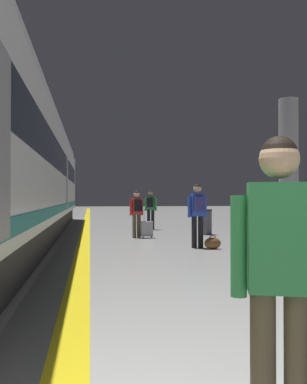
{
  "coord_description": "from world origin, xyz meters",
  "views": [
    {
      "loc": [
        -0.37,
        -1.05,
        1.35
      ],
      "look_at": [
        0.59,
        5.27,
        1.43
      ],
      "focal_mm": 39.23,
      "sensor_mm": 36.0,
      "label": 1
    }
  ],
  "objects_px": {
    "duffel_bag_far": "(144,226)",
    "waste_bin": "(206,222)",
    "traveller_foreground": "(280,266)",
    "passenger_mid": "(137,210)",
    "passenger_far": "(151,206)",
    "passenger_near": "(198,210)",
    "suitcase_mid": "(147,229)",
    "platform_pillar": "(289,181)",
    "duffel_bag_near": "(213,243)"
  },
  "relations": [
    {
      "from": "duffel_bag_far",
      "to": "waste_bin",
      "type": "xyz_separation_m",
      "value": [
        1.94,
        -2.28,
        0.3
      ]
    },
    {
      "from": "traveller_foreground",
      "to": "passenger_mid",
      "type": "height_order",
      "value": "traveller_foreground"
    },
    {
      "from": "passenger_mid",
      "to": "passenger_far",
      "type": "xyz_separation_m",
      "value": [
        0.96,
        3.42,
        0.05
      ]
    },
    {
      "from": "passenger_near",
      "to": "suitcase_mid",
      "type": "xyz_separation_m",
      "value": [
        -0.98,
        2.89,
        -0.71
      ]
    },
    {
      "from": "duffel_bag_far",
      "to": "platform_pillar",
      "type": "relative_size",
      "value": 0.12
    },
    {
      "from": "suitcase_mid",
      "to": "platform_pillar",
      "type": "distance_m",
      "value": 5.61
    },
    {
      "from": "passenger_mid",
      "to": "passenger_far",
      "type": "height_order",
      "value": "passenger_far"
    },
    {
      "from": "passenger_far",
      "to": "duffel_bag_far",
      "type": "distance_m",
      "value": 0.94
    },
    {
      "from": "duffel_bag_near",
      "to": "duffel_bag_far",
      "type": "xyz_separation_m",
      "value": [
        -0.96,
        6.41,
        0.0
      ]
    },
    {
      "from": "passenger_far",
      "to": "platform_pillar",
      "type": "distance_m",
      "value": 8.56
    },
    {
      "from": "passenger_mid",
      "to": "suitcase_mid",
      "type": "height_order",
      "value": "passenger_mid"
    },
    {
      "from": "traveller_foreground",
      "to": "passenger_mid",
      "type": "relative_size",
      "value": 1.08
    },
    {
      "from": "passenger_far",
      "to": "duffel_bag_far",
      "type": "bearing_deg",
      "value": -133.4
    },
    {
      "from": "passenger_mid",
      "to": "passenger_near",
      "type": "bearing_deg",
      "value": -66.85
    },
    {
      "from": "duffel_bag_near",
      "to": "passenger_far",
      "type": "xyz_separation_m",
      "value": [
        -0.65,
        6.74,
        0.82
      ]
    },
    {
      "from": "passenger_mid",
      "to": "duffel_bag_far",
      "type": "xyz_separation_m",
      "value": [
        0.65,
        3.09,
        -0.77
      ]
    },
    {
      "from": "duffel_bag_near",
      "to": "passenger_mid",
      "type": "xyz_separation_m",
      "value": [
        -1.61,
        3.32,
        0.77
      ]
    },
    {
      "from": "waste_bin",
      "to": "passenger_mid",
      "type": "bearing_deg",
      "value": -162.66
    },
    {
      "from": "traveller_foreground",
      "to": "suitcase_mid",
      "type": "height_order",
      "value": "traveller_foreground"
    },
    {
      "from": "traveller_foreground",
      "to": "platform_pillar",
      "type": "relative_size",
      "value": 0.47
    },
    {
      "from": "traveller_foreground",
      "to": "passenger_near",
      "type": "height_order",
      "value": "passenger_near"
    },
    {
      "from": "passenger_far",
      "to": "waste_bin",
      "type": "distance_m",
      "value": 3.12
    },
    {
      "from": "waste_bin",
      "to": "duffel_bag_far",
      "type": "bearing_deg",
      "value": 130.44
    },
    {
      "from": "passenger_near",
      "to": "duffel_bag_far",
      "type": "height_order",
      "value": "passenger_near"
    },
    {
      "from": "suitcase_mid",
      "to": "passenger_far",
      "type": "distance_m",
      "value": 3.67
    },
    {
      "from": "duffel_bag_far",
      "to": "passenger_near",
      "type": "bearing_deg",
      "value": -83.97
    },
    {
      "from": "duffel_bag_near",
      "to": "passenger_far",
      "type": "distance_m",
      "value": 6.82
    },
    {
      "from": "duffel_bag_near",
      "to": "platform_pillar",
      "type": "bearing_deg",
      "value": -49.29
    },
    {
      "from": "duffel_bag_far",
      "to": "waste_bin",
      "type": "distance_m",
      "value": 3.01
    },
    {
      "from": "platform_pillar",
      "to": "passenger_far",
      "type": "bearing_deg",
      "value": 103.45
    },
    {
      "from": "duffel_bag_far",
      "to": "duffel_bag_near",
      "type": "bearing_deg",
      "value": -81.45
    },
    {
      "from": "passenger_near",
      "to": "waste_bin",
      "type": "relative_size",
      "value": 1.87
    },
    {
      "from": "suitcase_mid",
      "to": "waste_bin",
      "type": "height_order",
      "value": "suitcase_mid"
    },
    {
      "from": "duffel_bag_far",
      "to": "waste_bin",
      "type": "bearing_deg",
      "value": -49.56
    },
    {
      "from": "passenger_far",
      "to": "platform_pillar",
      "type": "relative_size",
      "value": 0.46
    },
    {
      "from": "passenger_mid",
      "to": "platform_pillar",
      "type": "distance_m",
      "value": 5.75
    },
    {
      "from": "duffel_bag_near",
      "to": "platform_pillar",
      "type": "relative_size",
      "value": 0.12
    },
    {
      "from": "passenger_near",
      "to": "platform_pillar",
      "type": "bearing_deg",
      "value": -48.3
    },
    {
      "from": "passenger_mid",
      "to": "suitcase_mid",
      "type": "xyz_separation_m",
      "value": [
        0.31,
        -0.13,
        -0.62
      ]
    },
    {
      "from": "duffel_bag_near",
      "to": "suitcase_mid",
      "type": "bearing_deg",
      "value": 112.04
    },
    {
      "from": "suitcase_mid",
      "to": "traveller_foreground",
      "type": "bearing_deg",
      "value": -94.13
    },
    {
      "from": "passenger_mid",
      "to": "duffel_bag_far",
      "type": "distance_m",
      "value": 3.25
    },
    {
      "from": "traveller_foreground",
      "to": "duffel_bag_near",
      "type": "distance_m",
      "value": 8.68
    },
    {
      "from": "passenger_mid",
      "to": "waste_bin",
      "type": "bearing_deg",
      "value": 17.34
    },
    {
      "from": "passenger_far",
      "to": "platform_pillar",
      "type": "xyz_separation_m",
      "value": [
        1.98,
        -8.29,
        0.75
      ]
    },
    {
      "from": "passenger_mid",
      "to": "duffel_bag_far",
      "type": "height_order",
      "value": "passenger_mid"
    },
    {
      "from": "traveller_foreground",
      "to": "passenger_near",
      "type": "relative_size",
      "value": 0.99
    },
    {
      "from": "traveller_foreground",
      "to": "duffel_bag_near",
      "type": "xyz_separation_m",
      "value": [
        2.13,
        8.38,
        -0.82
      ]
    },
    {
      "from": "passenger_far",
      "to": "platform_pillar",
      "type": "height_order",
      "value": "platform_pillar"
    },
    {
      "from": "suitcase_mid",
      "to": "duffel_bag_near",
      "type": "bearing_deg",
      "value": -67.96
    }
  ]
}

